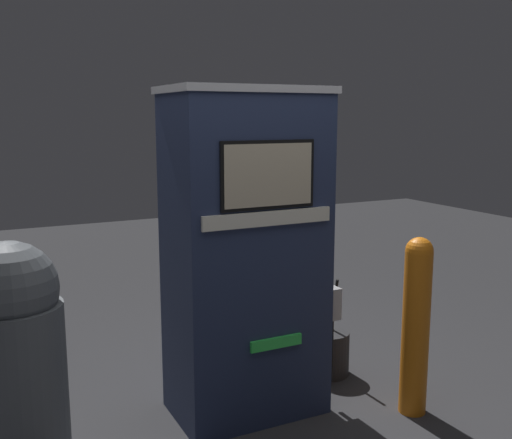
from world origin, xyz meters
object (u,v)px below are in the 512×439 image
object	(u,v)px
gas_pump	(246,255)
squeegee_bucket	(327,352)
safety_bollard	(416,322)
trash_bin	(14,353)

from	to	relation	value
gas_pump	squeegee_bucket	xyz separation A→B (m)	(0.71, 0.20, -0.80)
safety_bollard	trash_bin	bearing A→B (deg)	167.09
safety_bollard	trash_bin	distance (m)	2.19
safety_bollard	squeegee_bucket	distance (m)	0.81
trash_bin	squeegee_bucket	size ratio (longest dim) A/B	1.72
safety_bollard	trash_bin	world-z (taller)	trash_bin
trash_bin	squeegee_bucket	world-z (taller)	trash_bin
gas_pump	squeegee_bucket	bearing A→B (deg)	15.94
safety_bollard	squeegee_bucket	size ratio (longest dim) A/B	1.59
gas_pump	safety_bollard	xyz separation A→B (m)	(0.86, -0.48, -0.39)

